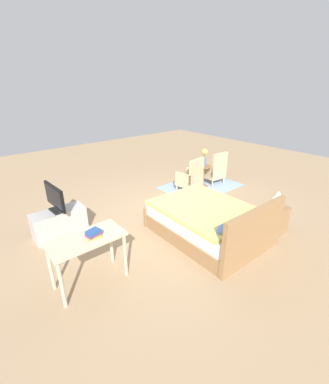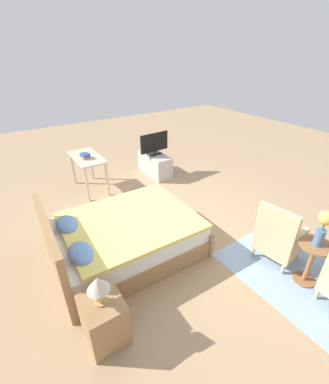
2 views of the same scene
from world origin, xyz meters
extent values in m
plane|color=#A38460|center=(0.00, 0.00, 0.00)|extent=(16.00, 16.00, 0.00)
cube|color=#8EA8C6|center=(-1.94, -0.76, 0.00)|extent=(2.10, 1.50, 0.01)
cube|color=#997047|center=(-0.15, 1.01, 0.14)|extent=(1.55, 2.08, 0.28)
cube|color=white|center=(-0.15, 1.01, 0.40)|extent=(1.48, 2.00, 0.24)
cube|color=#EAD66B|center=(-0.15, 0.93, 0.55)|extent=(1.52, 1.84, 0.06)
cube|color=#997047|center=(-0.12, 1.99, 0.48)|extent=(1.52, 0.12, 0.96)
cube|color=#997047|center=(-0.17, 0.02, 0.20)|extent=(1.52, 0.10, 0.40)
ellipsoid|color=#668ED1|center=(-0.46, 1.74, 0.59)|extent=(0.45, 0.29, 0.14)
ellipsoid|color=#668ED1|center=(0.21, 1.72, 0.59)|extent=(0.45, 0.29, 0.14)
cylinder|color=#CCB284|center=(-2.18, -0.55, 0.09)|extent=(0.04, 0.04, 0.16)
cylinder|color=#CCB284|center=(-1.64, -1.02, 0.09)|extent=(0.04, 0.04, 0.16)
cylinder|color=#CCB284|center=(-1.19, -0.96, 0.09)|extent=(0.04, 0.04, 0.16)
cylinder|color=#CCB284|center=(-1.70, -0.56, 0.09)|extent=(0.04, 0.04, 0.16)
cylinder|color=#CCB284|center=(-1.25, -0.50, 0.09)|extent=(0.04, 0.04, 0.16)
cube|color=#CCB284|center=(-1.45, -0.76, 0.23)|extent=(0.61, 0.61, 0.12)
cube|color=#C6B289|center=(-1.45, -0.76, 0.34)|extent=(0.56, 0.56, 0.10)
cube|color=#CCB284|center=(-1.48, -0.53, 0.61)|extent=(0.55, 0.15, 0.64)
cube|color=#CCB284|center=(-1.68, -0.79, 0.42)|extent=(0.14, 0.52, 0.26)
cube|color=#CCB284|center=(-1.21, -0.73, 0.42)|extent=(0.14, 0.52, 0.26)
cylinder|color=#936038|center=(-1.94, -0.69, 0.01)|extent=(0.28, 0.28, 0.03)
cylinder|color=#936038|center=(-1.94, -0.69, 0.31)|extent=(0.06, 0.06, 0.57)
cylinder|color=#936038|center=(-1.94, -0.69, 0.60)|extent=(0.40, 0.40, 0.02)
cylinder|color=#4C709E|center=(-1.94, -0.69, 0.73)|extent=(0.11, 0.11, 0.22)
cylinder|color=#477538|center=(-1.94, -0.69, 0.89)|extent=(0.02, 0.02, 0.10)
sphere|color=#E0B251|center=(-1.94, -0.69, 1.01)|extent=(0.17, 0.17, 0.17)
cube|color=#997047|center=(-1.20, 1.78, 0.27)|extent=(0.44, 0.40, 0.54)
cube|color=brown|center=(-1.20, 1.57, 0.38)|extent=(0.37, 0.01, 0.09)
cylinder|color=tan|center=(-1.20, 1.78, 0.55)|extent=(0.13, 0.13, 0.02)
ellipsoid|color=tan|center=(-1.20, 1.78, 0.64)|extent=(0.11, 0.11, 0.16)
cone|color=beige|center=(-1.20, 1.78, 0.80)|extent=(0.22, 0.22, 0.15)
cube|color=#B7B2AD|center=(1.99, -0.81, 0.26)|extent=(0.96, 0.40, 0.51)
cube|color=black|center=(1.99, -0.81, 0.53)|extent=(0.22, 0.33, 0.03)
cylinder|color=black|center=(1.99, -0.81, 0.57)|extent=(0.04, 0.04, 0.05)
cube|color=black|center=(1.99, -0.81, 0.81)|extent=(0.09, 0.74, 0.43)
cube|color=black|center=(2.02, -0.81, 0.81)|extent=(0.05, 0.69, 0.39)
cylinder|color=beige|center=(1.64, 0.55, 0.36)|extent=(0.05, 0.05, 0.72)
cylinder|color=beige|center=(2.58, 0.55, 0.36)|extent=(0.05, 0.05, 0.72)
cylinder|color=beige|center=(1.64, 0.97, 0.36)|extent=(0.05, 0.05, 0.72)
cylinder|color=beige|center=(2.58, 0.97, 0.36)|extent=(0.05, 0.05, 0.72)
cube|color=beige|center=(2.11, 0.76, 0.74)|extent=(1.04, 0.52, 0.04)
cube|color=#B79333|center=(2.02, 0.82, 0.77)|extent=(0.20, 0.16, 0.03)
cube|color=#66387A|center=(2.02, 0.82, 0.81)|extent=(0.22, 0.16, 0.04)
cube|color=#284C8E|center=(2.02, 0.82, 0.85)|extent=(0.21, 0.17, 0.04)
camera|label=1|loc=(3.21, 3.73, 2.72)|focal=24.00mm
camera|label=2|loc=(-2.91, 2.18, 2.69)|focal=24.00mm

